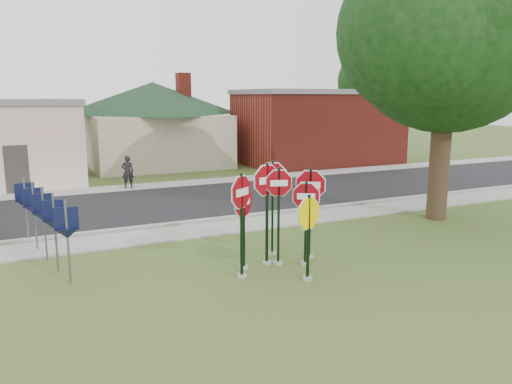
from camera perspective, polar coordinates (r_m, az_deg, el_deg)
name	(u,v)px	position (r m, az deg, el deg)	size (l,w,h in m)	color
ground	(308,284)	(11.93, 5.92, -10.43)	(120.00, 120.00, 0.00)	#3F5821
sidewalk_near	(221,228)	(16.62, -4.01, -4.12)	(60.00, 1.60, 0.06)	gray
road	(181,203)	(20.76, -8.58, -1.21)	(60.00, 7.00, 0.04)	black
sidewalk_far	(155,186)	(24.84, -11.50, 0.70)	(60.00, 1.60, 0.06)	gray
curb	(211,220)	(17.52, -5.22, -3.22)	(60.00, 0.20, 0.14)	gray
stop_sign_center	(279,204)	(12.77, 2.60, -1.35)	(0.92, 0.33, 2.65)	gray
stop_sign_yellow	(308,227)	(11.80, 6.01, -3.99)	(1.05, 0.39, 2.19)	gray
stop_sign_left	(241,210)	(11.79, -1.67, -2.10)	(0.94, 0.62, 2.67)	gray
stop_sign_right	(306,213)	(12.83, 5.71, -2.35)	(0.83, 0.56, 2.32)	gray
stop_sign_back_right	(273,194)	(13.53, 1.90, -0.19)	(0.99, 0.49, 2.74)	gray
stop_sign_back_left	(267,198)	(12.74, 1.27, -0.68)	(1.11, 0.24, 2.79)	gray
stop_sign_far_right	(310,200)	(13.33, 6.22, -0.92)	(0.94, 0.64, 2.58)	gray
stop_sign_far_left	(244,215)	(12.45, -1.43, -2.70)	(0.92, 0.64, 2.30)	gray
route_sign_row	(44,216)	(14.30, -23.09, -2.53)	(1.43, 4.63, 2.00)	#59595E
building_house	(153,107)	(32.43, -11.66, 9.46)	(11.60, 11.60, 6.20)	#BFB497
building_brick	(318,126)	(33.22, 7.09, 7.48)	(10.20, 6.20, 4.75)	maroon
oak_tree	(449,27)	(18.74, 21.18, 17.14)	(10.67, 10.07, 10.14)	#312015
bg_tree_right	(370,82)	(45.10, 12.92, 12.21)	(5.60, 5.60, 8.40)	#312015
pedestrian	(128,172)	(24.25, -14.45, 2.25)	(0.56, 0.37, 1.54)	black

